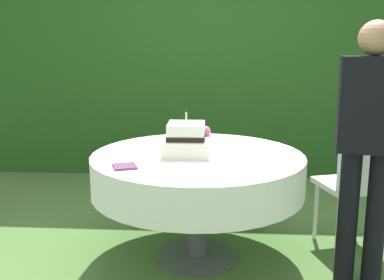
% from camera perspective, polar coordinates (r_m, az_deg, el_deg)
% --- Properties ---
extents(ground_plane, '(20.00, 20.00, 0.00)m').
position_cam_1_polar(ground_plane, '(3.33, 0.67, -14.27)').
color(ground_plane, '#476B33').
extents(foliage_hedge, '(5.15, 0.50, 2.98)m').
position_cam_1_polar(foliage_hedge, '(5.21, 2.08, 12.32)').
color(foliage_hedge, '#234C19').
rests_on(foliage_hedge, ground_plane).
extents(cake_table, '(1.42, 1.42, 0.74)m').
position_cam_1_polar(cake_table, '(3.10, 0.70, -4.10)').
color(cake_table, '#4C4C51').
rests_on(cake_table, ground_plane).
extents(wedding_cake, '(0.32, 0.32, 0.29)m').
position_cam_1_polar(wedding_cake, '(3.04, -0.64, -0.03)').
color(wedding_cake, silver).
rests_on(wedding_cake, cake_table).
extents(serving_plate_near, '(0.12, 0.12, 0.01)m').
position_cam_1_polar(serving_plate_near, '(2.60, 6.76, -4.40)').
color(serving_plate_near, white).
rests_on(serving_plate_near, cake_table).
extents(serving_plate_far, '(0.10, 0.10, 0.01)m').
position_cam_1_polar(serving_plate_far, '(3.33, 5.06, -0.62)').
color(serving_plate_far, white).
rests_on(serving_plate_far, cake_table).
extents(serving_plate_left, '(0.14, 0.14, 0.01)m').
position_cam_1_polar(serving_plate_left, '(2.62, -2.73, -4.17)').
color(serving_plate_left, white).
rests_on(serving_plate_left, cake_table).
extents(napkin_stack, '(0.17, 0.17, 0.01)m').
position_cam_1_polar(napkin_stack, '(2.79, -8.34, -3.26)').
color(napkin_stack, '#603856').
rests_on(napkin_stack, cake_table).
extents(garden_chair, '(0.50, 0.50, 0.89)m').
position_cam_1_polar(garden_chair, '(3.42, 19.63, -4.54)').
color(garden_chair, white).
rests_on(garden_chair, ground_plane).
extents(standing_person, '(0.39, 0.26, 1.60)m').
position_cam_1_polar(standing_person, '(2.87, 20.99, 0.20)').
color(standing_person, black).
rests_on(standing_person, ground_plane).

